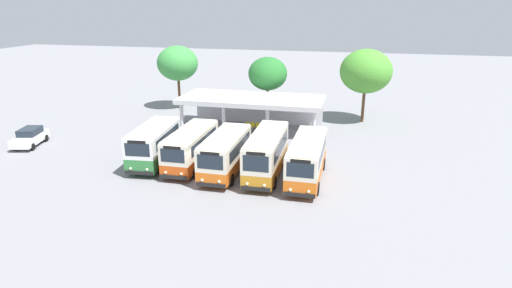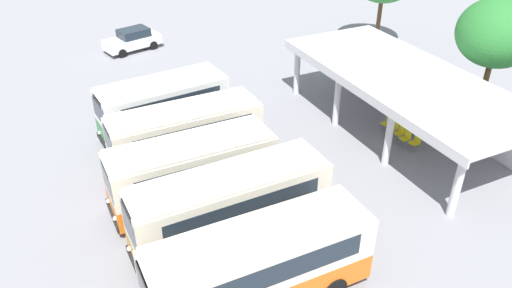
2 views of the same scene
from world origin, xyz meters
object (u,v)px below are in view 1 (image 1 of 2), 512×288
city_bus_middle_cream (225,152)px  waiting_chair_end_by_column (247,125)px  city_bus_fourth_amber (266,152)px  parked_car_flank (30,137)px  waiting_chair_fifth_seat (269,127)px  waiting_chair_fourth_seat (263,127)px  city_bus_nearest_orange (154,143)px  city_bus_fifth_blue (307,158)px  waiting_chair_second_from_end (253,126)px  waiting_chair_middle_seat (258,126)px  city_bus_second_in_row (191,146)px

city_bus_middle_cream → waiting_chair_end_by_column: bearing=96.5°
city_bus_fourth_amber → parked_car_flank: 22.69m
city_bus_fourth_amber → waiting_chair_end_by_column: city_bus_fourth_amber is taller
city_bus_fourth_amber → city_bus_middle_cream: bearing=-172.1°
city_bus_fourth_amber → waiting_chair_fifth_seat: 11.54m
city_bus_fourth_amber → waiting_chair_fourth_seat: bearing=103.9°
city_bus_nearest_orange → city_bus_fourth_amber: size_ratio=0.88×
city_bus_fifth_blue → waiting_chair_second_from_end: (-6.99, 11.51, -1.20)m
waiting_chair_fifth_seat → waiting_chair_fourth_seat: bearing=-166.1°
waiting_chair_fifth_seat → waiting_chair_end_by_column: bearing=-179.6°
waiting_chair_end_by_column → city_bus_nearest_orange: bearing=-113.8°
waiting_chair_fifth_seat → city_bus_fifth_blue: bearing=-65.3°
city_bus_middle_cream → waiting_chair_second_from_end: (-0.77, 11.66, -1.18)m
city_bus_nearest_orange → parked_car_flank: bearing=173.3°
city_bus_fourth_amber → parked_car_flank: (-22.60, 1.76, -0.99)m
waiting_chair_middle_seat → city_bus_fourth_amber: bearing=-73.5°
waiting_chair_middle_seat → waiting_chair_fifth_seat: (1.12, 0.06, 0.00)m
city_bus_middle_cream → waiting_chair_end_by_column: 11.80m
city_bus_middle_cream → city_bus_nearest_orange: bearing=174.3°
parked_car_flank → waiting_chair_fourth_seat: size_ratio=5.18×
waiting_chair_fourth_seat → city_bus_second_in_row: bearing=-107.8°
city_bus_nearest_orange → waiting_chair_fifth_seat: city_bus_nearest_orange is taller
waiting_chair_second_from_end → city_bus_fourth_amber: bearing=-70.9°
city_bus_middle_cream → waiting_chair_fifth_seat: (0.91, 11.68, -1.18)m
parked_car_flank → waiting_chair_middle_seat: size_ratio=5.18×
city_bus_nearest_orange → parked_car_flank: 13.41m
parked_car_flank → waiting_chair_end_by_column: parked_car_flank is taller
waiting_chair_fourth_seat → parked_car_flank: bearing=-154.8°
city_bus_fourth_amber → city_bus_fifth_blue: 3.12m
city_bus_fifth_blue → waiting_chair_middle_seat: size_ratio=9.12×
city_bus_middle_cream → city_bus_fourth_amber: city_bus_fourth_amber is taller
waiting_chair_second_from_end → waiting_chair_middle_seat: bearing=-3.7°
city_bus_fifth_blue → waiting_chair_fifth_seat: (-5.30, 11.53, -1.20)m
city_bus_second_in_row → city_bus_fourth_amber: bearing=-3.2°
city_bus_second_in_row → city_bus_fifth_blue: bearing=-3.8°
city_bus_second_in_row → waiting_chair_end_by_column: 11.09m
city_bus_fourth_amber → waiting_chair_fifth_seat: bearing=101.1°
city_bus_second_in_row → waiting_chair_fifth_seat: size_ratio=8.60×
city_bus_fourth_amber → waiting_chair_second_from_end: city_bus_fourth_amber is taller
waiting_chair_end_by_column → waiting_chair_middle_seat: (1.12, -0.04, 0.00)m
waiting_chair_end_by_column → waiting_chair_fifth_seat: same height
city_bus_nearest_orange → waiting_chair_second_from_end: 12.36m
parked_car_flank → waiting_chair_end_by_column: 20.49m
city_bus_fifth_blue → parked_car_flank: city_bus_fifth_blue is taller
city_bus_nearest_orange → waiting_chair_second_from_end: (5.44, 11.04, -1.22)m
city_bus_second_in_row → parked_car_flank: bearing=175.1°
city_bus_fifth_blue → waiting_chair_fifth_seat: 12.75m
city_bus_second_in_row → city_bus_fifth_blue: size_ratio=0.94×
city_bus_nearest_orange → waiting_chair_end_by_column: 12.13m
city_bus_middle_cream → waiting_chair_second_from_end: 11.74m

